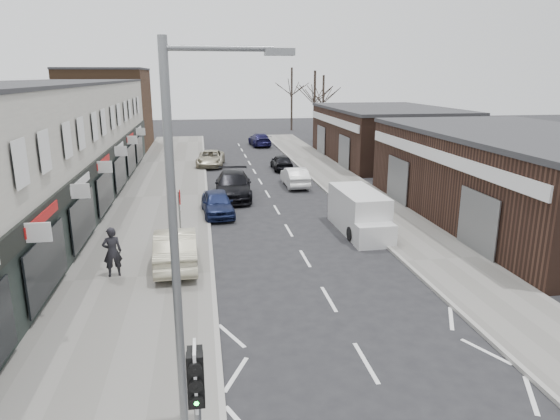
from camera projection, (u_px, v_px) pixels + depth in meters
name	position (u px, v px, depth m)	size (l,w,h in m)	color
ground	(393.00, 410.00, 11.55)	(160.00, 160.00, 0.00)	black
pavement_left	(162.00, 197.00, 31.48)	(5.50, 64.00, 0.12)	slate
pavement_right	(352.00, 190.00, 33.37)	(3.50, 64.00, 0.12)	slate
shop_terrace_left	(28.00, 150.00, 27.16)	(8.00, 41.00, 7.10)	beige
brick_block_far	(108.00, 110.00, 51.35)	(8.00, 10.00, 8.00)	#4A311F
right_unit_near	(523.00, 178.00, 26.19)	(10.00, 18.00, 4.50)	#342018
right_unit_far	(386.00, 135.00, 45.26)	(10.00, 16.00, 4.50)	#342018
tree_far_a	(314.00, 141.00, 58.66)	(3.60, 3.60, 8.00)	#382D26
tree_far_b	(322.00, 135.00, 64.76)	(3.60, 3.60, 7.50)	#382D26
tree_far_c	(291.00, 130.00, 70.02)	(3.60, 3.60, 8.50)	#382D26
traffic_light	(196.00, 390.00, 8.33)	(0.28, 0.60, 3.10)	slate
street_lamp	(184.00, 242.00, 8.89)	(2.23, 0.22, 8.00)	slate
warning_sign	(180.00, 201.00, 21.63)	(0.12, 0.80, 2.70)	slate
white_van	(359.00, 213.00, 24.50)	(1.93, 5.23, 2.02)	silver
sedan_on_pavement	(176.00, 247.00, 19.86)	(1.61, 4.61, 1.52)	#B4AE90
pedestrian	(112.00, 252.00, 18.70)	(0.70, 0.46, 1.93)	black
parked_car_left_a	(217.00, 203.00, 27.43)	(1.62, 4.04, 1.38)	#141D41
parked_car_left_b	(233.00, 185.00, 31.31)	(2.24, 5.52, 1.60)	black
parked_car_left_c	(211.00, 158.00, 42.28)	(2.19, 4.74, 1.32)	#A9A187
parked_car_right_a	(295.00, 177.00, 34.57)	(1.42, 4.07, 1.34)	silver
parked_car_right_b	(282.00, 162.00, 40.69)	(1.50, 3.74, 1.27)	black
parked_car_right_c	(260.00, 140.00, 54.38)	(1.95, 4.79, 1.39)	#15143E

